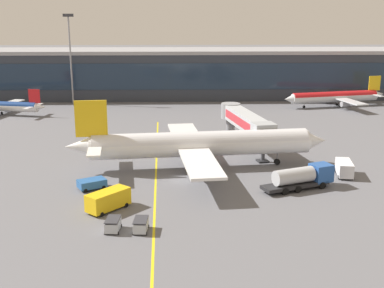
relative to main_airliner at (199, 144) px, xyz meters
name	(u,v)px	position (x,y,z in m)	size (l,w,h in m)	color
ground_plane	(183,180)	(-2.78, -6.19, -4.01)	(700.00, 700.00, 0.00)	slate
apron_lead_in_line	(156,176)	(-6.86, -4.19, -4.01)	(0.30, 80.00, 0.01)	yellow
terminal_building	(194,73)	(1.57, 73.20, 3.07)	(203.02, 20.15, 14.14)	#2D333D
main_airliner	(199,144)	(0.00, 0.00, 0.00)	(42.33, 33.69, 11.40)	white
jet_bridge	(244,120)	(8.92, 13.17, 1.01)	(7.56, 22.66, 6.71)	#B2B7BC
fuel_tanker	(302,177)	(14.14, -10.44, -2.27)	(10.96, 6.34, 3.25)	#232326
pushback_tug	(92,183)	(-15.61, -9.65, -3.16)	(4.44, 3.85, 1.40)	#285B9E
lavatory_truck	(107,200)	(-12.36, -17.73, -2.59)	(5.56, 5.87, 2.50)	yellow
crew_van	(344,167)	(22.06, -4.68, -2.70)	(2.87, 5.27, 2.30)	white
baggage_cart_0	(113,224)	(-10.91, -24.04, -3.23)	(1.78, 2.75, 1.48)	#B2B7BC
baggage_cart_1	(141,225)	(-7.71, -24.26, -3.23)	(1.78, 2.75, 1.48)	#B2B7BC
commuter_jet_far	(335,97)	(38.93, 54.68, -1.31)	(29.43, 23.57, 7.93)	silver
apron_light_mast_1	(70,52)	(-32.64, 61.24, 10.15)	(2.80, 0.50, 24.32)	gray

